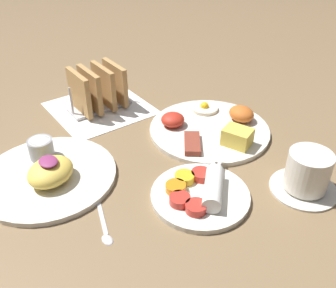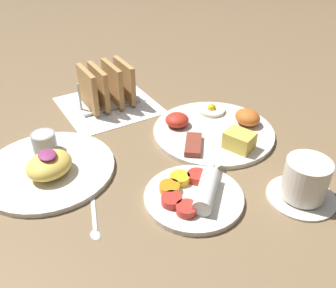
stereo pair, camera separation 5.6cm
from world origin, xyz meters
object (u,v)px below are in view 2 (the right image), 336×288
plate_breakfast (215,130)px  toast_rack (107,87)px  plate_condiments (194,194)px  coffee_cup (305,182)px  plate_foreground (48,165)px

plate_breakfast → toast_rack: bearing=-148.4°
toast_rack → plate_breakfast: bearing=31.6°
plate_condiments → coffee_cup: coffee_cup is taller
plate_breakfast → coffee_cup: coffee_cup is taller
plate_condiments → toast_rack: size_ratio=1.20×
plate_breakfast → plate_foreground: 0.36m
coffee_cup → plate_condiments: bearing=-119.6°
plate_foreground → toast_rack: toast_rack is taller
plate_breakfast → coffee_cup: (0.24, 0.00, 0.02)m
plate_breakfast → plate_condiments: size_ratio=1.49×
plate_breakfast → plate_condiments: plate_breakfast is taller
plate_breakfast → plate_foreground: bearing=-99.1°
plate_condiments → plate_foreground: bearing=-137.2°
plate_condiments → plate_foreground: size_ratio=0.71×
plate_foreground → plate_condiments: bearing=42.8°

